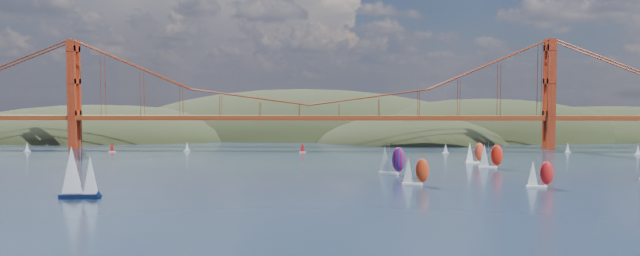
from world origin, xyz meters
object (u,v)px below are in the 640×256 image
object	(u,v)px
racer_0	(415,171)
racer_1	(539,174)
sloop_navy	(77,173)
racer_rwb	(391,160)
racer_3	(490,156)
racer_5	(474,152)

from	to	relation	value
racer_0	racer_1	xyz separation A→B (m)	(35.91, -4.30, -0.21)
sloop_navy	racer_rwb	bearing A→B (deg)	25.51
racer_rwb	racer_3	bearing A→B (deg)	48.63
racer_0	racer_3	world-z (taller)	racer_3
racer_0	racer_5	xyz separation A→B (m)	(31.19, 60.20, 0.02)
racer_1	racer_3	xyz separation A→B (m)	(-2.38, 48.67, 0.51)
racer_0	racer_rwb	world-z (taller)	racer_rwb
sloop_navy	racer_0	size ratio (longest dim) A/B	1.67
racer_rwb	racer_5	bearing A→B (deg)	66.14
racer_1	racer_rwb	xyz separation A→B (m)	(-40.81, 29.24, 0.90)
racer_0	racer_3	size ratio (longest dim) A/B	0.93
racer_5	racer_rwb	size ratio (longest dim) A/B	0.87
racer_0	racer_3	bearing A→B (deg)	61.92
racer_3	racer_5	size ratio (longest dim) A/B	1.07
racer_rwb	racer_1	bearing A→B (deg)	-13.81
racer_0	racer_5	size ratio (longest dim) A/B	1.00
racer_1	racer_3	size ratio (longest dim) A/B	0.89
racer_5	racer_1	bearing A→B (deg)	-100.65
racer_0	racer_1	bearing A→B (deg)	2.17
sloop_navy	racer_3	world-z (taller)	sloop_navy
sloop_navy	racer_rwb	distance (m)	101.20
sloop_navy	racer_1	distance (m)	129.89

